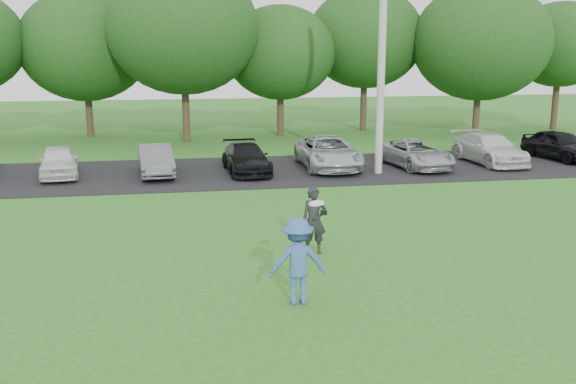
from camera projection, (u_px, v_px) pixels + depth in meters
name	position (u px, v px, depth m)	size (l,w,h in m)	color
ground	(321.00, 301.00, 11.81)	(100.00, 100.00, 0.00)	#26651D
parking_lot	(245.00, 171.00, 24.30)	(32.00, 6.50, 0.03)	black
utility_pole	(382.00, 39.00, 22.84)	(0.28, 0.28, 9.76)	#ABACA6
frisbee_player	(298.00, 261.00, 11.57)	(1.04, 0.69, 1.96)	#385CA0
camera_bystander	(314.00, 221.00, 14.45)	(0.59, 0.45, 1.53)	black
parked_cars	(255.00, 156.00, 24.20)	(28.52, 4.76, 1.25)	black
tree_row	(252.00, 42.00, 32.87)	(42.39, 9.85, 8.64)	#38281C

